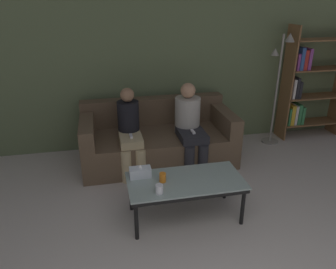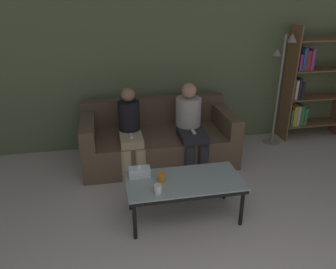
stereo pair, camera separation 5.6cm
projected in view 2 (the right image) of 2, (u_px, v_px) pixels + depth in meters
wall_back at (151, 60)px, 4.71m from camera, size 12.00×0.06×2.60m
couch at (158, 139)px, 4.59m from camera, size 2.05×0.99×0.81m
coffee_table at (184, 184)px, 3.32m from camera, size 1.17×0.58×0.45m
cup_near_left at (162, 177)px, 3.25m from camera, size 0.07×0.07×0.10m
cup_near_right at (158, 189)px, 3.06m from camera, size 0.07×0.07×0.09m
tissue_box at (139, 172)px, 3.35m from camera, size 0.22×0.12×0.13m
bookshelf at (309, 86)px, 5.11m from camera, size 1.00×0.32×1.77m
standing_lamp at (281, 79)px, 4.81m from camera, size 0.31×0.26×1.67m
seated_person_left_end at (130, 130)px, 4.20m from camera, size 0.31×0.63×1.09m
seated_person_mid_left at (190, 123)px, 4.35m from camera, size 0.34×0.70×1.11m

